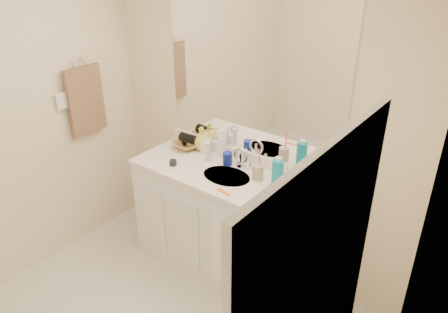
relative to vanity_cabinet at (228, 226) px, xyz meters
name	(u,v)px	position (x,y,z in m)	size (l,w,h in m)	color
wall_back	(251,123)	(0.00, 0.28, 0.77)	(2.60, 0.02, 2.40)	#F9E7C3
wall_right	(344,312)	(1.30, -1.02, 0.77)	(0.02, 2.60, 2.40)	#F9E7C3
vanity_cabinet	(228,226)	(0.00, 0.00, 0.00)	(1.50, 0.55, 0.85)	white
countertop	(228,177)	(0.00, 0.00, 0.44)	(1.52, 0.57, 0.03)	white
backsplash	(248,157)	(0.00, 0.26, 0.50)	(1.52, 0.03, 0.08)	white
sink_basin	(226,177)	(0.00, -0.02, 0.44)	(0.37, 0.37, 0.02)	beige
faucet	(241,160)	(0.00, 0.16, 0.51)	(0.02, 0.02, 0.11)	silver
mirror	(251,76)	(0.00, 0.27, 1.14)	(1.48, 0.01, 1.20)	white
blue_mug	(228,159)	(-0.10, 0.13, 0.50)	(0.07, 0.07, 0.10)	navy
tan_cup	(258,172)	(0.20, 0.08, 0.51)	(0.08, 0.08, 0.11)	tan
toothbrush	(260,161)	(0.21, 0.08, 0.60)	(0.01, 0.01, 0.19)	#FD4293
mouthwash_bottle	(278,173)	(0.36, 0.09, 0.55)	(0.08, 0.08, 0.19)	#0D8DA6
soap_dish	(268,200)	(0.42, -0.12, 0.46)	(0.11, 0.08, 0.01)	silver
green_soap	(268,198)	(0.42, -0.12, 0.48)	(0.07, 0.05, 0.02)	#6DDB35
orange_comb	(223,192)	(0.12, -0.21, 0.46)	(0.12, 0.02, 0.00)	orange
dark_jar	(173,163)	(-0.42, -0.13, 0.48)	(0.06, 0.06, 0.04)	black
extra_white_bottle	(208,151)	(-0.26, 0.09, 0.53)	(0.05, 0.05, 0.15)	white
soap_bottle_white	(222,143)	(-0.22, 0.22, 0.56)	(0.08, 0.09, 0.22)	white
soap_bottle_cream	(206,142)	(-0.37, 0.20, 0.54)	(0.08, 0.08, 0.17)	#FFFBCF
soap_bottle_yellow	(202,138)	(-0.43, 0.21, 0.55)	(0.15, 0.15, 0.19)	#D6CC53
wicker_basket	(187,145)	(-0.54, 0.16, 0.48)	(0.23, 0.23, 0.06)	#A27841
hair_dryer	(189,138)	(-0.52, 0.16, 0.54)	(0.08, 0.08, 0.15)	black
towel_ring	(79,64)	(-1.27, -0.25, 1.12)	(0.11, 0.11, 0.01)	silver
hand_towel	(86,101)	(-1.25, -0.25, 0.82)	(0.04, 0.32, 0.55)	brown
switch_plate	(61,101)	(-1.27, -0.45, 0.88)	(0.01, 0.09, 0.13)	white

